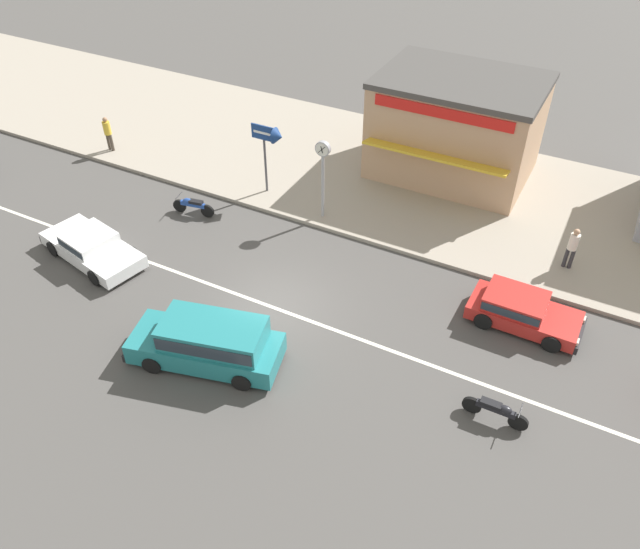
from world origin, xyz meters
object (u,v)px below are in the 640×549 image
object	(u,v)px
hatchback_red_1	(521,309)
arrow_signboard	(274,139)
sedan_white_0	(91,246)
motorcycle_1	(193,205)
street_clock	(323,162)
pedestrian_near_clock	(573,245)
shopfront_mid_block	(456,126)
pedestrian_mid_kerb	(108,131)
motorcycle_0	(496,411)
minivan_teal_3	(209,341)

from	to	relation	value
hatchback_red_1	arrow_signboard	world-z (taller)	arrow_signboard
sedan_white_0	motorcycle_1	distance (m)	4.38
street_clock	motorcycle_1	bearing A→B (deg)	-155.95
pedestrian_near_clock	sedan_white_0	bearing A→B (deg)	-154.77
arrow_signboard	shopfront_mid_block	distance (m)	7.92
sedan_white_0	hatchback_red_1	xyz separation A→B (m)	(14.93, 3.87, 0.05)
sedan_white_0	motorcycle_1	size ratio (longest dim) A/B	2.57
hatchback_red_1	pedestrian_near_clock	bearing A→B (deg)	76.55
street_clock	arrow_signboard	distance (m)	2.55
sedan_white_0	pedestrian_mid_kerb	xyz separation A→B (m)	(-5.01, 6.53, 0.58)
motorcycle_0	motorcycle_1	bearing A→B (deg)	161.89
street_clock	shopfront_mid_block	world-z (taller)	shopfront_mid_block
hatchback_red_1	minivan_teal_3	distance (m)	10.07
minivan_teal_3	motorcycle_0	distance (m)	8.60
hatchback_red_1	pedestrian_mid_kerb	size ratio (longest dim) A/B	2.21
hatchback_red_1	pedestrian_near_clock	world-z (taller)	pedestrian_near_clock
minivan_teal_3	street_clock	bearing A→B (deg)	93.52
shopfront_mid_block	arrow_signboard	bearing A→B (deg)	-138.08
motorcycle_0	pedestrian_near_clock	bearing A→B (deg)	86.55
hatchback_red_1	shopfront_mid_block	xyz separation A→B (m)	(-5.13, 8.24, 1.72)
sedan_white_0	pedestrian_mid_kerb	distance (m)	8.25
sedan_white_0	pedestrian_mid_kerb	bearing A→B (deg)	127.51
motorcycle_0	pedestrian_near_clock	distance (m)	7.89
pedestrian_near_clock	motorcycle_0	bearing A→B (deg)	-93.45
pedestrian_mid_kerb	sedan_white_0	bearing A→B (deg)	-52.49
minivan_teal_3	motorcycle_1	distance (m)	8.31
street_clock	pedestrian_mid_kerb	xyz separation A→B (m)	(-11.41, 0.27, -1.48)
street_clock	pedestrian_near_clock	distance (m)	9.57
sedan_white_0	hatchback_red_1	world-z (taller)	hatchback_red_1
motorcycle_1	street_clock	xyz separation A→B (m)	(4.85, 2.16, 2.17)
hatchback_red_1	motorcycle_0	size ratio (longest dim) A/B	1.95
motorcycle_0	arrow_signboard	bearing A→B (deg)	147.64
motorcycle_1	shopfront_mid_block	size ratio (longest dim) A/B	0.27
motorcycle_1	shopfront_mid_block	world-z (taller)	shopfront_mid_block
minivan_teal_3	motorcycle_1	xyz separation A→B (m)	(-5.37, 6.33, -0.42)
motorcycle_0	motorcycle_1	xyz separation A→B (m)	(-13.76, 4.50, -0.00)
street_clock	sedan_white_0	bearing A→B (deg)	-135.62
arrow_signboard	sedan_white_0	bearing A→B (deg)	-119.83
street_clock	pedestrian_near_clock	xyz separation A→B (m)	(9.39, 1.18, -1.47)
motorcycle_0	pedestrian_near_clock	world-z (taller)	pedestrian_near_clock
hatchback_red_1	pedestrian_mid_kerb	distance (m)	20.13
sedan_white_0	pedestrian_mid_kerb	world-z (taller)	pedestrian_mid_kerb
hatchback_red_1	pedestrian_mid_kerb	bearing A→B (deg)	172.41
motorcycle_1	street_clock	bearing A→B (deg)	24.05
sedan_white_0	arrow_signboard	world-z (taller)	arrow_signboard
sedan_white_0	street_clock	bearing A→B (deg)	44.38
sedan_white_0	motorcycle_0	world-z (taller)	sedan_white_0
arrow_signboard	pedestrian_near_clock	size ratio (longest dim) A/B	1.84
hatchback_red_1	motorcycle_1	size ratio (longest dim) A/B	2.02
pedestrian_near_clock	pedestrian_mid_kerb	bearing A→B (deg)	-177.50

